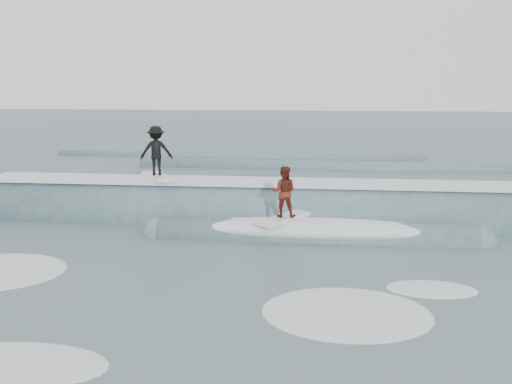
# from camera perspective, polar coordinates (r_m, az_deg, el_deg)

# --- Properties ---
(ground) EXTENTS (160.00, 160.00, 0.00)m
(ground) POSITION_cam_1_polar(r_m,az_deg,el_deg) (12.34, -3.00, -10.01)
(ground) COLOR #425561
(ground) RESTS_ON ground
(breaking_wave) EXTENTS (21.08, 4.02, 2.48)m
(breaking_wave) POSITION_cam_1_polar(r_m,az_deg,el_deg) (18.35, 0.95, -2.84)
(breaking_wave) COLOR #3A5C62
(breaking_wave) RESTS_ON ground
(surfer_black) EXTENTS (1.55, 1.98, 1.71)m
(surfer_black) POSITION_cam_1_polar(r_m,az_deg,el_deg) (18.92, -9.94, 3.85)
(surfer_black) COLOR silver
(surfer_black) RESTS_ON ground
(surfer_red) EXTENTS (1.54, 1.98, 1.56)m
(surfer_red) POSITION_cam_1_polar(r_m,az_deg,el_deg) (16.16, 2.80, -0.39)
(surfer_red) COLOR silver
(surfer_red) RESTS_ON ground
(whitewater) EXTENTS (15.47, 7.70, 0.10)m
(whitewater) POSITION_cam_1_polar(r_m,az_deg,el_deg) (10.86, -2.33, -13.01)
(whitewater) COLOR white
(whitewater) RESTS_ON ground
(far_swells) EXTENTS (35.70, 8.65, 0.80)m
(far_swells) POSITION_cam_1_polar(r_m,az_deg,el_deg) (29.70, -2.49, 2.38)
(far_swells) COLOR #3A5C62
(far_swells) RESTS_ON ground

